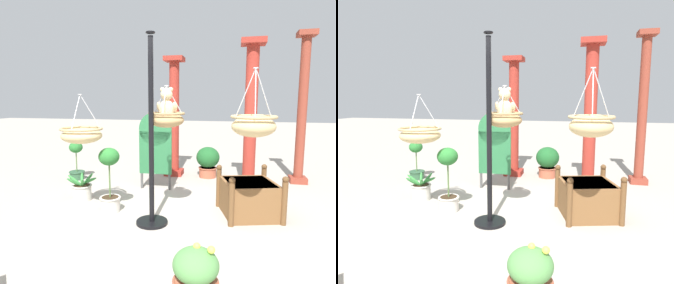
% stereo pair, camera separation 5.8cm
% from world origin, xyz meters
% --- Properties ---
extents(ground_plane, '(40.00, 40.00, 0.00)m').
position_xyz_m(ground_plane, '(0.00, 0.00, 0.00)').
color(ground_plane, '#A8A093').
extents(display_pole_central, '(0.44, 0.44, 2.57)m').
position_xyz_m(display_pole_central, '(-0.24, -0.01, 0.81)').
color(display_pole_central, black).
rests_on(display_pole_central, ground).
extents(hanging_basket_with_teddy, '(0.52, 0.52, 0.58)m').
position_xyz_m(hanging_basket_with_teddy, '(-0.09, 0.24, 1.45)').
color(hanging_basket_with_teddy, tan).
extents(teddy_bear, '(0.30, 0.26, 0.43)m').
position_xyz_m(teddy_bear, '(-0.09, 0.26, 1.64)').
color(teddy_bear, '#D1B789').
extents(hanging_basket_left_high, '(0.61, 0.61, 0.71)m').
position_xyz_m(hanging_basket_left_high, '(-1.31, 0.07, 1.21)').
color(hanging_basket_left_high, tan).
extents(hanging_basket_right_low, '(0.52, 0.52, 0.77)m').
position_xyz_m(hanging_basket_right_low, '(1.05, -0.33, 1.43)').
color(hanging_basket_right_low, tan).
extents(greenhouse_pillar_left, '(0.42, 0.42, 2.64)m').
position_xyz_m(greenhouse_pillar_left, '(-0.49, 2.69, 1.27)').
color(greenhouse_pillar_left, '#9E2D23').
rests_on(greenhouse_pillar_left, ground).
extents(greenhouse_pillar_right, '(0.44, 0.44, 2.79)m').
position_xyz_m(greenhouse_pillar_right, '(1.13, 1.91, 1.35)').
color(greenhouse_pillar_right, '#9E2D23').
rests_on(greenhouse_pillar_right, ground).
extents(greenhouse_pillar_far_back, '(0.35, 0.35, 3.04)m').
position_xyz_m(greenhouse_pillar_far_back, '(2.16, 2.63, 1.47)').
color(greenhouse_pillar_far_back, brown).
rests_on(greenhouse_pillar_far_back, ground).
extents(wooden_planter_box, '(1.00, 1.02, 0.69)m').
position_xyz_m(wooden_planter_box, '(1.08, 0.61, 0.28)').
color(wooden_planter_box, brown).
rests_on(wooden_planter_box, ground).
extents(potted_plant_flowering_red, '(0.38, 0.38, 0.59)m').
position_xyz_m(potted_plant_flowering_red, '(0.58, -1.60, 0.29)').
color(potted_plant_flowering_red, '#AD563D').
rests_on(potted_plant_flowering_red, ground).
extents(potted_plant_bushy_green, '(0.33, 0.33, 1.00)m').
position_xyz_m(potted_plant_bushy_green, '(-1.00, 0.28, 0.51)').
color(potted_plant_bushy_green, beige).
rests_on(potted_plant_bushy_green, ground).
extents(potted_plant_small_succulent, '(0.57, 0.50, 0.45)m').
position_xyz_m(potted_plant_small_succulent, '(-1.68, 0.66, 0.18)').
color(potted_plant_small_succulent, beige).
rests_on(potted_plant_small_succulent, ground).
extents(potted_plant_conical_shrub, '(0.34, 0.34, 0.82)m').
position_xyz_m(potted_plant_conical_shrub, '(-2.47, 1.85, 0.39)').
color(potted_plant_conical_shrub, '#2D5638').
rests_on(potted_plant_conical_shrub, ground).
extents(potted_plant_trailing_ivy, '(0.51, 0.51, 0.68)m').
position_xyz_m(potted_plant_trailing_ivy, '(0.28, 2.65, 0.37)').
color(potted_plant_trailing_ivy, '#AD563D').
rests_on(potted_plant_trailing_ivy, ground).
extents(display_sign_board, '(0.63, 0.07, 1.48)m').
position_xyz_m(display_sign_board, '(-0.62, 1.55, 0.88)').
color(display_sign_board, '#286B3D').
rests_on(display_sign_board, ground).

